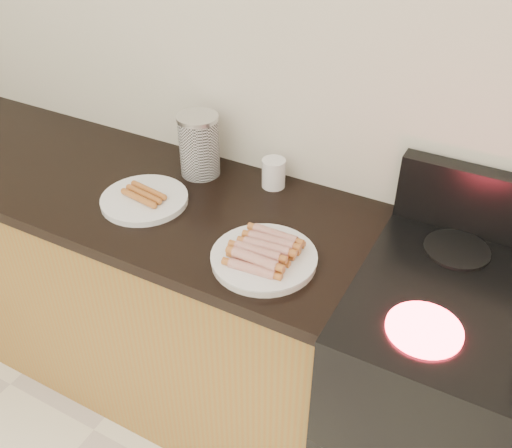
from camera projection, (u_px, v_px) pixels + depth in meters
The scene contains 12 objects.
wall_back at pixel (287, 59), 1.69m from camera, with size 4.00×0.04×2.60m, color silver.
cabinet_base at pixel (87, 268), 2.26m from camera, with size 2.20×0.59×0.86m, color olive.
counter_slab at pixel (65, 170), 1.99m from camera, with size 2.20×0.62×0.04m, color black.
stove at pixel (470, 422), 1.66m from camera, with size 0.76×0.65×0.91m.
burner_near_left at pixel (424, 329), 1.33m from camera, with size 0.18×0.18×0.01m, color #FF1E2D.
burner_far_left at pixel (457, 249), 1.58m from camera, with size 0.18×0.18×0.01m, color black.
main_plate at pixel (264, 259), 1.55m from camera, with size 0.29×0.29×0.02m, color white.
side_plate at pixel (144, 200), 1.79m from camera, with size 0.27×0.27×0.02m, color white.
hotdog_pile at pixel (264, 250), 1.53m from camera, with size 0.13×0.18×0.05m.
plain_sausages at pixel (144, 194), 1.78m from camera, with size 0.14×0.09×0.02m.
canister at pixel (199, 145), 1.88m from camera, with size 0.14×0.14×0.21m.
mug at pixel (274, 173), 1.84m from camera, with size 0.08×0.08×0.10m, color white.
Camera 1 is at (0.71, 0.50, 1.90)m, focal length 40.00 mm.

